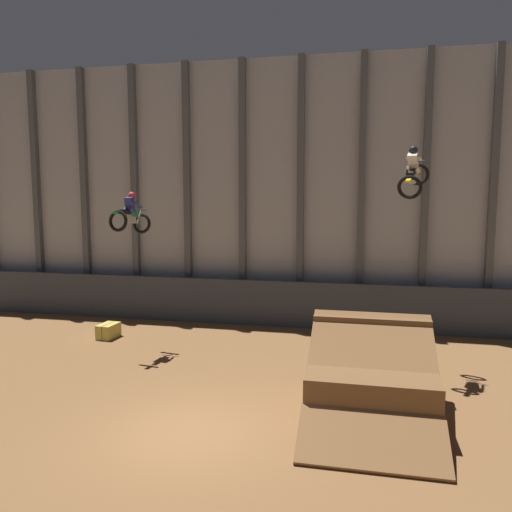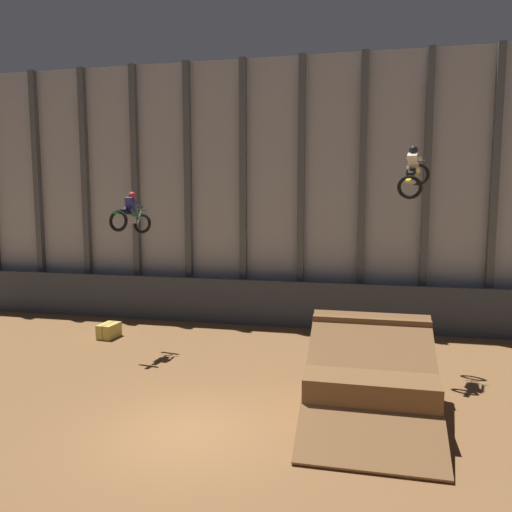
{
  "view_description": "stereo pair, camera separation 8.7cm",
  "coord_description": "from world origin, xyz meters",
  "views": [
    {
      "loc": [
        3.92,
        -10.52,
        5.52
      ],
      "look_at": [
        0.4,
        5.77,
        3.52
      ],
      "focal_mm": 35.0,
      "sensor_mm": 36.0,
      "label": 1
    },
    {
      "loc": [
        4.0,
        -10.5,
        5.52
      ],
      "look_at": [
        0.4,
        5.77,
        3.52
      ],
      "focal_mm": 35.0,
      "sensor_mm": 36.0,
      "label": 2
    }
  ],
  "objects": [
    {
      "name": "rider_bike_right_air",
      "position": [
        5.38,
        5.56,
        6.21
      ],
      "size": [
        1.12,
        1.9,
        1.65
      ],
      "rotation": [
        0.32,
        0.0,
        -0.25
      ],
      "color": "black"
    },
    {
      "name": "ground_plane",
      "position": [
        0.0,
        0.0,
        0.0
      ],
      "size": [
        60.0,
        60.0,
        0.0
      ],
      "primitive_type": "plane",
      "color": "brown"
    },
    {
      "name": "lower_barrier",
      "position": [
        0.0,
        10.0,
        0.98
      ],
      "size": [
        31.36,
        0.2,
        1.96
      ],
      "color": "#383D47",
      "rests_on": "ground_plane"
    },
    {
      "name": "hay_bale_trackside",
      "position": [
        -5.75,
        6.86,
        0.28
      ],
      "size": [
        0.67,
        0.94,
        0.57
      ],
      "rotation": [
        0.0,
        0.0,
        1.49
      ],
      "color": "#CCB751",
      "rests_on": "ground_plane"
    },
    {
      "name": "arena_back_wall",
      "position": [
        0.0,
        10.9,
        5.67
      ],
      "size": [
        32.0,
        0.4,
        11.34
      ],
      "color": "#A3A8B2",
      "rests_on": "ground_plane"
    },
    {
      "name": "dirt_ramp",
      "position": [
        4.2,
        2.11,
        0.82
      ],
      "size": [
        3.16,
        4.48,
        2.4
      ],
      "color": "brown",
      "rests_on": "ground_plane"
    },
    {
      "name": "rider_bike_left_air",
      "position": [
        -4.05,
        5.61,
        4.84
      ],
      "size": [
        0.96,
        1.79,
        1.52
      ],
      "rotation": [
        -0.11,
        0.0,
        -0.15
      ],
      "color": "black"
    }
  ]
}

